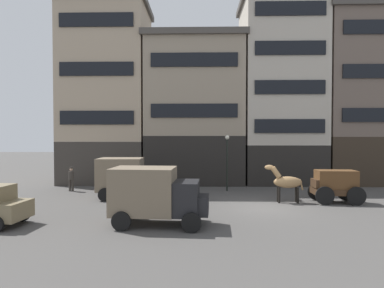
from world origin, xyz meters
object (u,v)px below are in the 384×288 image
at_px(cargo_wagon, 335,184).
at_px(draft_horse, 286,182).
at_px(streetlamp_curbside, 227,155).
at_px(pedestrian_officer, 71,178).
at_px(fire_hydrant_curbside, 99,184).
at_px(delivery_truck_near, 156,194).
at_px(delivery_truck_far, 129,177).

xyz_separation_m(cargo_wagon, draft_horse, (-2.95, 0.00, 0.12)).
height_order(draft_horse, streetlamp_curbside, streetlamp_curbside).
xyz_separation_m(pedestrian_officer, fire_hydrant_curbside, (1.88, 0.57, -0.55)).
distance_m(cargo_wagon, fire_hydrant_curbside, 16.32).
relative_size(cargo_wagon, pedestrian_officer, 1.65).
xyz_separation_m(delivery_truck_near, pedestrian_officer, (-7.46, 8.44, -0.44)).
height_order(draft_horse, delivery_truck_near, delivery_truck_near).
bearing_deg(delivery_truck_near, cargo_wagon, 25.58).
distance_m(delivery_truck_near, fire_hydrant_curbside, 10.64).
bearing_deg(draft_horse, cargo_wagon, -0.04).
bearing_deg(pedestrian_officer, draft_horse, -13.61).
relative_size(delivery_truck_far, pedestrian_officer, 2.44).
relative_size(streetlamp_curbside, fire_hydrant_curbside, 4.96).
xyz_separation_m(draft_horse, delivery_truck_far, (-9.83, 1.07, 0.15)).
bearing_deg(draft_horse, delivery_truck_near, -146.03).
height_order(cargo_wagon, delivery_truck_far, delivery_truck_far).
distance_m(cargo_wagon, streetlamp_curbside, 7.47).
distance_m(draft_horse, delivery_truck_far, 9.89).
bearing_deg(fire_hydrant_curbside, delivery_truck_near, -58.24).
height_order(cargo_wagon, pedestrian_officer, cargo_wagon).
xyz_separation_m(cargo_wagon, delivery_truck_far, (-12.78, 1.07, 0.28)).
xyz_separation_m(delivery_truck_near, streetlamp_curbside, (4.02, 8.80, 1.25)).
bearing_deg(pedestrian_officer, fire_hydrant_curbside, 16.77).
bearing_deg(pedestrian_officer, streetlamp_curbside, 1.75).
bearing_deg(draft_horse, delivery_truck_far, 173.80).
bearing_deg(delivery_truck_far, fire_hydrant_curbside, 134.41).
bearing_deg(delivery_truck_far, streetlamp_curbside, 23.32).
distance_m(draft_horse, pedestrian_officer, 15.13).
height_order(draft_horse, pedestrian_officer, draft_horse).
bearing_deg(fire_hydrant_curbside, streetlamp_curbside, -1.28).
height_order(delivery_truck_near, delivery_truck_far, same).
relative_size(cargo_wagon, draft_horse, 1.26).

